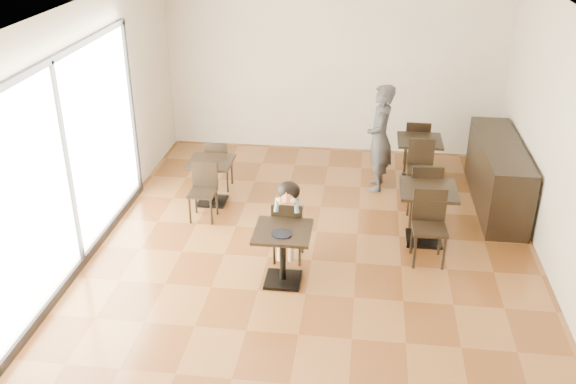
% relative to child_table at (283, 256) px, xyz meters
% --- Properties ---
extents(floor, '(6.00, 8.00, 0.01)m').
position_rel_child_table_xyz_m(floor, '(0.31, 0.54, -0.36)').
color(floor, brown).
rests_on(floor, ground).
extents(ceiling, '(6.00, 8.00, 0.01)m').
position_rel_child_table_xyz_m(ceiling, '(0.31, 0.54, 2.84)').
color(ceiling, white).
rests_on(ceiling, floor).
extents(wall_back, '(6.00, 0.01, 3.20)m').
position_rel_child_table_xyz_m(wall_back, '(0.31, 4.54, 1.24)').
color(wall_back, silver).
rests_on(wall_back, floor).
extents(wall_front, '(6.00, 0.01, 3.20)m').
position_rel_child_table_xyz_m(wall_front, '(0.31, -3.46, 1.24)').
color(wall_front, silver).
rests_on(wall_front, floor).
extents(wall_left, '(0.01, 8.00, 3.20)m').
position_rel_child_table_xyz_m(wall_left, '(-2.69, 0.54, 1.24)').
color(wall_left, silver).
rests_on(wall_left, floor).
extents(wall_right, '(0.01, 8.00, 3.20)m').
position_rel_child_table_xyz_m(wall_right, '(3.31, 0.54, 1.24)').
color(wall_right, silver).
rests_on(wall_right, floor).
extents(storefront_window, '(0.04, 4.50, 2.60)m').
position_rel_child_table_xyz_m(storefront_window, '(-2.66, 0.04, 1.04)').
color(storefront_window, white).
rests_on(storefront_window, floor).
extents(child_table, '(0.69, 0.69, 0.73)m').
position_rel_child_table_xyz_m(child_table, '(0.00, 0.00, 0.00)').
color(child_table, black).
rests_on(child_table, floor).
extents(child_chair, '(0.39, 0.39, 0.88)m').
position_rel_child_table_xyz_m(child_chair, '(-0.00, 0.55, 0.07)').
color(child_chair, black).
rests_on(child_chair, floor).
extents(child, '(0.39, 0.55, 1.10)m').
position_rel_child_table_xyz_m(child, '(-0.00, 0.55, 0.19)').
color(child, slate).
rests_on(child, child_chair).
extents(plate, '(0.25, 0.25, 0.01)m').
position_rel_child_table_xyz_m(plate, '(-0.00, -0.10, 0.37)').
color(plate, black).
rests_on(plate, child_table).
extents(pizza_slice, '(0.26, 0.20, 0.06)m').
position_rel_child_table_xyz_m(pizza_slice, '(-0.00, 0.36, 0.59)').
color(pizza_slice, '#DCBA78').
rests_on(pizza_slice, child).
extents(adult_patron, '(0.43, 0.64, 1.73)m').
position_rel_child_table_xyz_m(adult_patron, '(1.16, 2.91, 0.50)').
color(adult_patron, '#36373C').
rests_on(adult_patron, floor).
extents(cafe_table_mid, '(0.79, 0.79, 0.80)m').
position_rel_child_table_xyz_m(cafe_table_mid, '(1.81, 1.26, 0.04)').
color(cafe_table_mid, black).
rests_on(cafe_table_mid, floor).
extents(cafe_table_left, '(0.67, 0.67, 0.70)m').
position_rel_child_table_xyz_m(cafe_table_left, '(-1.38, 2.05, -0.01)').
color(cafe_table_left, black).
rests_on(cafe_table_left, floor).
extents(cafe_table_back, '(0.73, 0.73, 0.75)m').
position_rel_child_table_xyz_m(cafe_table_back, '(1.81, 3.21, 0.01)').
color(cafe_table_back, black).
rests_on(cafe_table_back, floor).
extents(chair_mid_a, '(0.45, 0.45, 0.96)m').
position_rel_child_table_xyz_m(chair_mid_a, '(1.81, 1.81, 0.12)').
color(chair_mid_a, black).
rests_on(chair_mid_a, floor).
extents(chair_mid_b, '(0.45, 0.45, 0.96)m').
position_rel_child_table_xyz_m(chair_mid_b, '(1.81, 0.71, 0.12)').
color(chair_mid_b, black).
rests_on(chair_mid_b, floor).
extents(chair_left_a, '(0.38, 0.38, 0.84)m').
position_rel_child_table_xyz_m(chair_left_a, '(-1.38, 2.60, 0.06)').
color(chair_left_a, black).
rests_on(chair_left_a, floor).
extents(chair_left_b, '(0.38, 0.38, 0.84)m').
position_rel_child_table_xyz_m(chair_left_b, '(-1.38, 1.50, 0.06)').
color(chair_left_b, black).
rests_on(chair_left_b, floor).
extents(chair_back_a, '(0.42, 0.42, 0.91)m').
position_rel_child_table_xyz_m(chair_back_a, '(1.81, 3.76, 0.09)').
color(chair_back_a, black).
rests_on(chair_back_a, floor).
extents(chair_back_b, '(0.42, 0.42, 0.91)m').
position_rel_child_table_xyz_m(chair_back_b, '(1.81, 2.66, 0.09)').
color(chair_back_b, black).
rests_on(chair_back_b, floor).
extents(service_counter, '(0.60, 2.40, 1.00)m').
position_rel_child_table_xyz_m(service_counter, '(2.96, 2.54, 0.14)').
color(service_counter, black).
rests_on(service_counter, floor).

